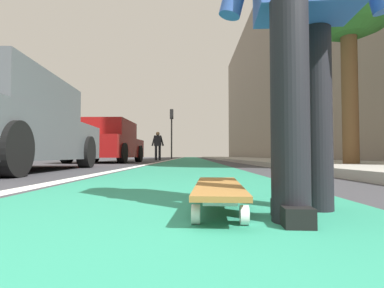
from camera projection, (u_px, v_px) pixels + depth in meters
name	position (u px, v px, depth m)	size (l,w,h in m)	color
ground_plane	(188.00, 163.00, 10.51)	(80.00, 80.00, 0.00)	#38383D
bike_lane_paint	(190.00, 159.00, 24.50)	(56.00, 1.93, 0.00)	#288466
lane_stripe_white	(173.00, 159.00, 20.50)	(52.00, 0.16, 0.01)	silver
sidewalk_curb	(243.00, 159.00, 18.51)	(52.00, 3.20, 0.11)	#9E9B93
building_facade	(269.00, 73.00, 22.77)	(40.00, 1.20, 13.01)	gray
skateboard	(218.00, 189.00, 1.36)	(0.85, 0.26, 0.11)	white
parked_car_near	(4.00, 126.00, 4.66)	(4.55, 2.07, 1.48)	#4C5156
parked_car_mid	(107.00, 143.00, 10.80)	(4.07, 2.11, 1.48)	maroon
traffic_light	(172.00, 124.00, 24.78)	(0.33, 0.28, 4.07)	#2D2D2D
pedestrian_distant	(158.00, 144.00, 16.35)	(0.43, 0.67, 1.55)	black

